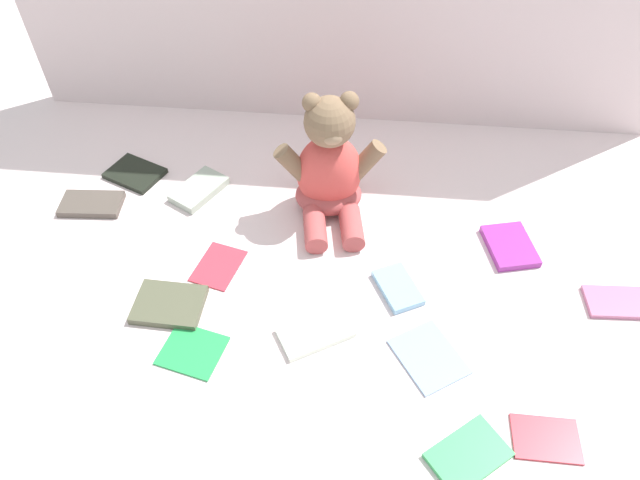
# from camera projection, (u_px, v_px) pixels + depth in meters

# --- Properties ---
(ground_plane) EXTENTS (3.20, 3.20, 0.00)m
(ground_plane) POSITION_uv_depth(u_px,v_px,m) (324.00, 237.00, 1.23)
(ground_plane) COLOR silver
(teddy_bear) EXTENTS (0.24, 0.22, 0.28)m
(teddy_bear) POSITION_uv_depth(u_px,v_px,m) (330.00, 170.00, 1.22)
(teddy_bear) COLOR #D84C47
(teddy_bear) RESTS_ON ground_plane
(book_case_0) EXTENTS (0.13, 0.12, 0.01)m
(book_case_0) POSITION_uv_depth(u_px,v_px,m) (192.00, 350.00, 1.04)
(book_case_0) COLOR green
(book_case_0) RESTS_ON ground_plane
(book_case_1) EXTENTS (0.11, 0.13, 0.01)m
(book_case_1) POSITION_uv_depth(u_px,v_px,m) (218.00, 265.00, 1.17)
(book_case_1) COLOR #CE3343
(book_case_1) RESTS_ON ground_plane
(book_case_2) EXTENTS (0.13, 0.10, 0.02)m
(book_case_2) POSITION_uv_depth(u_px,v_px,m) (169.00, 305.00, 1.10)
(book_case_2) COLOR #4F523C
(book_case_2) RESTS_ON ground_plane
(book_case_3) EXTENTS (0.12, 0.08, 0.01)m
(book_case_3) POSITION_uv_depth(u_px,v_px,m) (616.00, 302.00, 1.11)
(book_case_3) COLOR #B8638B
(book_case_3) RESTS_ON ground_plane
(book_case_4) EXTENTS (0.11, 0.12, 0.01)m
(book_case_4) POSITION_uv_depth(u_px,v_px,m) (398.00, 288.00, 1.13)
(book_case_4) COLOR #84BDE2
(book_case_4) RESTS_ON ground_plane
(book_case_5) EXTENTS (0.11, 0.08, 0.01)m
(book_case_5) POSITION_uv_depth(u_px,v_px,m) (546.00, 438.00, 0.93)
(book_case_5) COLOR red
(book_case_5) RESTS_ON ground_plane
(book_case_6) EXTENTS (0.13, 0.15, 0.02)m
(book_case_6) POSITION_uv_depth(u_px,v_px,m) (199.00, 190.00, 1.32)
(book_case_6) COLOR #99A796
(book_case_6) RESTS_ON ground_plane
(book_case_7) EXTENTS (0.12, 0.14, 0.02)m
(book_case_7) POSITION_uv_depth(u_px,v_px,m) (510.00, 246.00, 1.20)
(book_case_7) COLOR #902A8F
(book_case_7) RESTS_ON ground_plane
(book_case_8) EXTENTS (0.15, 0.16, 0.01)m
(book_case_8) POSITION_uv_depth(u_px,v_px,m) (429.00, 356.00, 1.03)
(book_case_8) COLOR #87A5CF
(book_case_8) RESTS_ON ground_plane
(book_case_9) EXTENTS (0.15, 0.13, 0.01)m
(book_case_9) POSITION_uv_depth(u_px,v_px,m) (315.00, 332.00, 1.06)
(book_case_9) COLOR white
(book_case_9) RESTS_ON ground_plane
(book_case_10) EXTENTS (0.15, 0.13, 0.01)m
(book_case_10) POSITION_uv_depth(u_px,v_px,m) (135.00, 173.00, 1.36)
(book_case_10) COLOR black
(book_case_10) RESTS_ON ground_plane
(book_case_11) EXTENTS (0.15, 0.14, 0.01)m
(book_case_11) POSITION_uv_depth(u_px,v_px,m) (468.00, 455.00, 0.91)
(book_case_11) COLOR #38A359
(book_case_11) RESTS_ON ground_plane
(book_case_12) EXTENTS (0.14, 0.08, 0.02)m
(book_case_12) POSITION_uv_depth(u_px,v_px,m) (92.00, 204.00, 1.29)
(book_case_12) COLOR #4F463E
(book_case_12) RESTS_ON ground_plane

